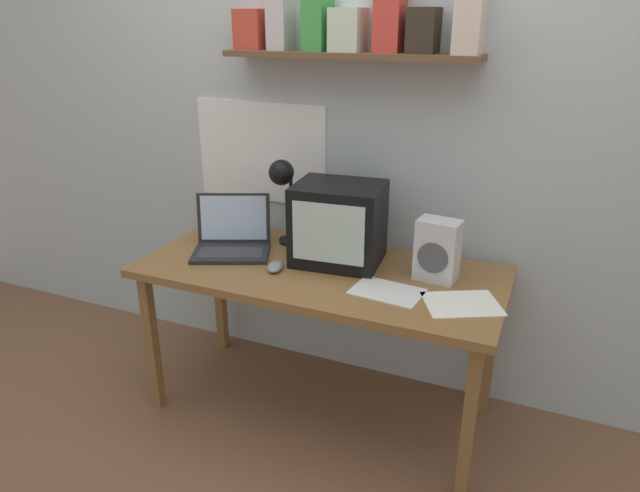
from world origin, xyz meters
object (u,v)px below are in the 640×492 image
crt_monitor (339,224)px  loose_paper_near_laptop (462,304)px  juice_glass (248,226)px  laptop (232,237)px  computer_mouse (275,267)px  desk_lamp (283,183)px  space_heater (437,250)px  printed_handout (387,291)px  corner_desk (320,282)px

crt_monitor → loose_paper_near_laptop: 0.62m
juice_glass → loose_paper_near_laptop: juice_glass is taller
laptop → loose_paper_near_laptop: bearing=-29.8°
crt_monitor → laptop: crt_monitor is taller
juice_glass → computer_mouse: bearing=-45.6°
desk_lamp → laptop: bearing=-132.8°
crt_monitor → loose_paper_near_laptop: bearing=-24.1°
crt_monitor → space_heater: bearing=-7.5°
computer_mouse → printed_handout: (0.48, -0.01, -0.01)m
printed_handout → computer_mouse: bearing=178.6°
corner_desk → desk_lamp: 0.47m
corner_desk → printed_handout: size_ratio=5.38×
printed_handout → loose_paper_near_laptop: same height
corner_desk → desk_lamp: bearing=145.5°
laptop → printed_handout: size_ratio=1.44×
crt_monitor → laptop: size_ratio=0.95×
space_heater → printed_handout: 0.26m
corner_desk → crt_monitor: 0.26m
corner_desk → printed_handout: (0.32, -0.10, 0.07)m
corner_desk → loose_paper_near_laptop: bearing=-8.6°
laptop → computer_mouse: 0.30m
laptop → printed_handout: bearing=-33.0°
desk_lamp → loose_paper_near_laptop: 0.94m
juice_glass → laptop: bearing=-82.0°
crt_monitor → laptop: bearing=-176.5°
corner_desk → laptop: 0.46m
corner_desk → juice_glass: (-0.46, 0.22, 0.11)m
space_heater → corner_desk: bearing=-163.0°
corner_desk → laptop: size_ratio=3.74×
crt_monitor → juice_glass: crt_monitor is taller
laptop → loose_paper_near_laptop: size_ratio=1.22×
printed_handout → desk_lamp: bearing=154.4°
juice_glass → desk_lamp: bearing=-12.3°
laptop → loose_paper_near_laptop: (1.04, -0.12, -0.06)m
computer_mouse → juice_glass: bearing=134.4°
corner_desk → crt_monitor: bearing=68.1°
corner_desk → juice_glass: juice_glass is taller
computer_mouse → loose_paper_near_laptop: bearing=-0.1°
computer_mouse → loose_paper_near_laptop: size_ratio=0.35×
computer_mouse → space_heater: bearing=15.5°
corner_desk → printed_handout: 0.34m
printed_handout → crt_monitor: bearing=144.1°
desk_lamp → computer_mouse: 0.39m
desk_lamp → juice_glass: (-0.22, 0.05, -0.24)m
computer_mouse → laptop: bearing=156.4°
corner_desk → loose_paper_near_laptop: 0.61m
desk_lamp → juice_glass: size_ratio=3.63×
printed_handout → loose_paper_near_laptop: 0.28m
crt_monitor → space_heater: size_ratio=1.55×
loose_paper_near_laptop → desk_lamp: bearing=162.9°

